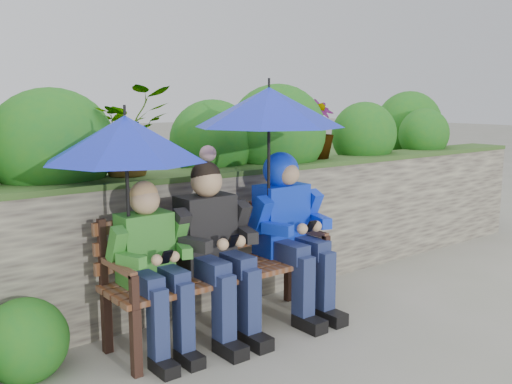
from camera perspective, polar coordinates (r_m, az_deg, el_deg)
ground at (r=4.00m, az=0.91°, el=-13.73°), size 60.00×60.00×0.00m
garden_backdrop at (r=5.05m, az=-11.88°, el=-1.45°), size 8.00×2.87×1.89m
park_bench at (r=3.89m, az=-3.85°, el=-6.91°), size 1.61×0.47×0.85m
boy_left at (r=3.54m, az=-10.30°, el=-6.74°), size 0.49×0.56×1.08m
boy_middle at (r=3.74m, az=-4.17°, el=-5.13°), size 0.56×0.64×1.17m
boy_right at (r=4.13m, az=3.39°, el=-2.95°), size 0.57×0.69×1.19m
umbrella_left at (r=3.41m, az=-12.91°, el=5.23°), size 0.97×0.97×0.88m
umbrella_right at (r=3.93m, az=1.30°, el=8.46°), size 1.04×1.04×1.03m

